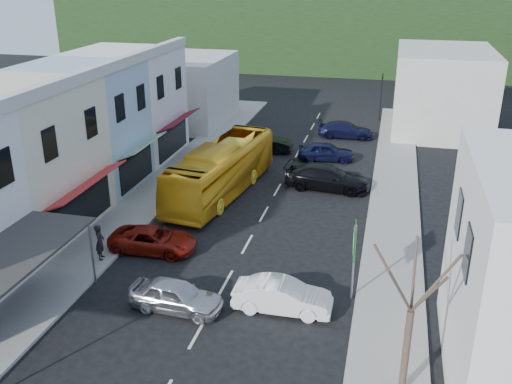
# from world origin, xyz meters

# --- Properties ---
(ground) EXTENTS (120.00, 120.00, 0.00)m
(ground) POSITION_xyz_m (0.00, 0.00, 0.00)
(ground) COLOR black
(ground) RESTS_ON ground
(sidewalk_left) EXTENTS (3.00, 52.00, 0.15)m
(sidewalk_left) POSITION_xyz_m (-7.50, 10.00, 0.07)
(sidewalk_left) COLOR gray
(sidewalk_left) RESTS_ON ground
(sidewalk_right) EXTENTS (3.00, 52.00, 0.15)m
(sidewalk_right) POSITION_xyz_m (7.50, 10.00, 0.07)
(sidewalk_right) COLOR gray
(sidewalk_right) RESTS_ON ground
(shopfront_row) EXTENTS (8.25, 30.00, 8.00)m
(shopfront_row) POSITION_xyz_m (-12.49, 5.00, 4.00)
(shopfront_row) COLOR silver
(shopfront_row) RESTS_ON ground
(distant_block_left) EXTENTS (8.00, 10.00, 6.00)m
(distant_block_left) POSITION_xyz_m (-12.00, 27.00, 3.00)
(distant_block_left) COLOR #B7B2A8
(distant_block_left) RESTS_ON ground
(distant_block_right) EXTENTS (8.00, 12.00, 7.00)m
(distant_block_right) POSITION_xyz_m (11.00, 30.00, 3.50)
(distant_block_right) COLOR #B7B2A8
(distant_block_right) RESTS_ON ground
(hillside) EXTENTS (80.00, 26.00, 14.00)m
(hillside) POSITION_xyz_m (-1.45, 65.09, 6.73)
(hillside) COLOR black
(hillside) RESTS_ON ground
(bus) EXTENTS (4.00, 11.83, 3.10)m
(bus) POSITION_xyz_m (-3.37, 10.55, 1.55)
(bus) COLOR yellow
(bus) RESTS_ON ground
(car_silver) EXTENTS (4.52, 2.11, 1.40)m
(car_silver) POSITION_xyz_m (-1.43, -2.65, 0.70)
(car_silver) COLOR #B4B4B9
(car_silver) RESTS_ON ground
(car_white) EXTENTS (4.42, 1.85, 1.40)m
(car_white) POSITION_xyz_m (3.00, -1.64, 0.70)
(car_white) COLOR white
(car_white) RESTS_ON ground
(car_red) EXTENTS (4.67, 2.08, 1.40)m
(car_red) POSITION_xyz_m (-4.51, 2.15, 0.70)
(car_red) COLOR maroon
(car_red) RESTS_ON ground
(car_black_near) EXTENTS (4.61, 2.13, 1.40)m
(car_black_near) POSITION_xyz_m (3.11, 12.93, 0.70)
(car_black_near) COLOR black
(car_black_near) RESTS_ON ground
(car_navy_mid) EXTENTS (4.60, 2.36, 1.40)m
(car_navy_mid) POSITION_xyz_m (2.33, 18.70, 0.70)
(car_navy_mid) COLOR black
(car_navy_mid) RESTS_ON ground
(car_black_far) EXTENTS (4.46, 1.95, 1.40)m
(car_black_far) POSITION_xyz_m (-2.79, 19.78, 0.70)
(car_black_far) COLOR black
(car_black_far) RESTS_ON ground
(car_navy_far) EXTENTS (4.56, 2.00, 1.40)m
(car_navy_far) POSITION_xyz_m (3.20, 25.15, 0.70)
(car_navy_far) COLOR black
(car_navy_far) RESTS_ON ground
(pedestrian_left) EXTENTS (0.56, 0.69, 1.70)m
(pedestrian_left) POSITION_xyz_m (-6.61, 0.51, 1.00)
(pedestrian_left) COLOR black
(pedestrian_left) RESTS_ON sidewalk_left
(direction_sign) EXTENTS (0.41, 1.65, 3.62)m
(direction_sign) POSITION_xyz_m (5.80, -0.05, 1.81)
(direction_sign) COLOR #065911
(direction_sign) RESTS_ON ground
(street_tree) EXTENTS (2.26, 2.26, 6.70)m
(street_tree) POSITION_xyz_m (8.00, -5.65, 3.35)
(street_tree) COLOR #37281F
(street_tree) RESTS_ON ground
(traffic_signal) EXTENTS (0.73, 1.03, 4.45)m
(traffic_signal) POSITION_xyz_m (5.80, 31.58, 2.23)
(traffic_signal) COLOR black
(traffic_signal) RESTS_ON ground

